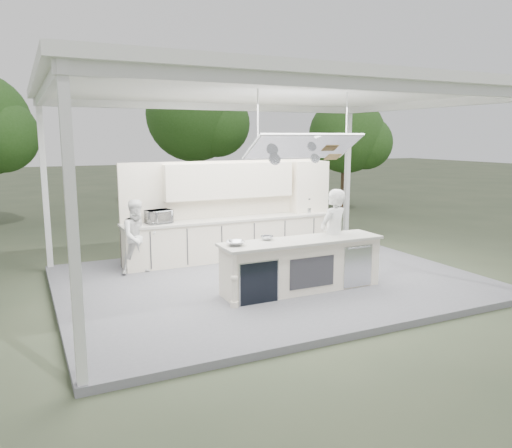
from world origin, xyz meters
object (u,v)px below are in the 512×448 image
demo_island (301,265)px  sous_chef (138,237)px  back_counter (233,238)px  head_chef (333,236)px

demo_island → sous_chef: 3.47m
demo_island → sous_chef: size_ratio=2.02×
demo_island → back_counter: same height
back_counter → sous_chef: size_ratio=3.31×
back_counter → sous_chef: (-2.25, -0.35, 0.29)m
sous_chef → head_chef: bearing=-42.9°
back_counter → sous_chef: sous_chef is taller
demo_island → head_chef: bearing=14.3°
demo_island → head_chef: head_chef is taller
demo_island → back_counter: bearing=93.6°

